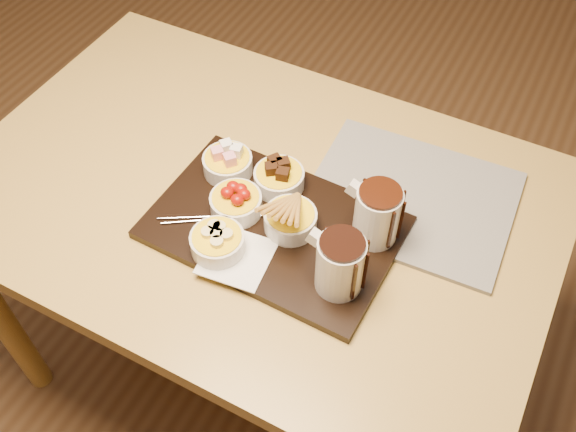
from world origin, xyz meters
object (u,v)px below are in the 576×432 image
at_px(dining_table, 255,223).
at_px(bowl_strawberries, 236,204).
at_px(pitcher_dark_chocolate, 340,265).
at_px(newspaper, 411,198).
at_px(pitcher_milk_chocolate, 377,215).
at_px(serving_board, 274,227).

height_order(dining_table, bowl_strawberries, bowl_strawberries).
bearing_deg(pitcher_dark_chocolate, newspaper, 82.65).
relative_size(bowl_strawberries, pitcher_milk_chocolate, 0.87).
relative_size(pitcher_dark_chocolate, pitcher_milk_chocolate, 1.00).
bearing_deg(serving_board, bowl_strawberries, -176.42).
relative_size(serving_board, pitcher_milk_chocolate, 4.01).
height_order(bowl_strawberries, pitcher_milk_chocolate, pitcher_milk_chocolate).
distance_m(dining_table, serving_board, 0.15).
distance_m(bowl_strawberries, pitcher_dark_chocolate, 0.25).
bearing_deg(pitcher_milk_chocolate, newspaper, 79.71).
bearing_deg(pitcher_dark_chocolate, dining_table, 153.86).
bearing_deg(bowl_strawberries, serving_board, 1.96).
bearing_deg(serving_board, pitcher_dark_chocolate, -19.98).
bearing_deg(serving_board, dining_table, 143.59).
xyz_separation_m(dining_table, newspaper, (0.29, 0.13, 0.10)).
bearing_deg(serving_board, pitcher_milk_chocolate, 21.80).
height_order(bowl_strawberries, newspaper, bowl_strawberries).
height_order(serving_board, pitcher_dark_chocolate, pitcher_dark_chocolate).
height_order(serving_board, newspaper, serving_board).
xyz_separation_m(serving_board, pitcher_milk_chocolate, (0.18, 0.07, 0.07)).
bearing_deg(bowl_strawberries, pitcher_dark_chocolate, -14.27).
height_order(bowl_strawberries, pitcher_dark_chocolate, pitcher_dark_chocolate).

